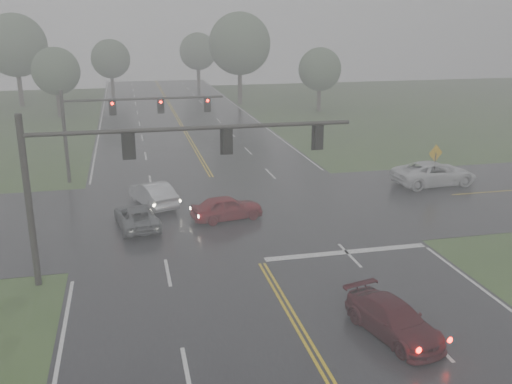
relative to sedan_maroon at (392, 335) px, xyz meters
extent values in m
cube|color=black|center=(-3.25, 13.35, 0.00)|extent=(18.00, 160.00, 0.02)
cube|color=black|center=(-3.25, 15.35, 0.00)|extent=(120.00, 14.00, 0.02)
cube|color=silver|center=(1.25, 7.75, 0.00)|extent=(8.50, 0.50, 0.01)
imported|color=#3D0B11|center=(0.00, 0.00, 0.00)|extent=(2.82, 4.73, 1.29)
imported|color=maroon|center=(-3.76, 13.99, 0.00)|extent=(4.43, 2.41, 1.43)
imported|color=#BABCC2|center=(-7.84, 17.61, 0.00)|extent=(3.03, 4.86, 1.51)
imported|color=#4E5155|center=(-8.96, 13.81, 0.00)|extent=(2.72, 4.73, 1.24)
imported|color=silver|center=(11.80, 17.87, 0.00)|extent=(6.13, 3.14, 1.66)
cylinder|color=black|center=(-13.45, 7.46, 3.81)|extent=(0.30, 0.30, 7.63)
cylinder|color=black|center=(-13.45, 7.46, 6.78)|extent=(0.19, 0.19, 0.85)
cylinder|color=black|center=(-6.28, 7.46, 6.73)|extent=(14.35, 0.19, 0.19)
cube|color=black|center=(-9.15, 7.46, 6.09)|extent=(0.36, 0.30, 1.11)
cube|color=black|center=(-9.15, 7.63, 6.09)|extent=(0.58, 0.03, 1.32)
cube|color=black|center=(-4.84, 7.46, 6.09)|extent=(0.36, 0.30, 1.11)
cube|color=black|center=(-4.84, 7.63, 6.09)|extent=(0.58, 0.03, 1.32)
cube|color=black|center=(-0.54, 7.46, 6.09)|extent=(0.36, 0.30, 1.11)
cube|color=black|center=(-0.54, 7.63, 6.09)|extent=(0.58, 0.03, 1.32)
cylinder|color=black|center=(-13.45, 24.38, 3.31)|extent=(0.26, 0.26, 6.61)
cylinder|color=black|center=(-13.45, 24.38, 5.88)|extent=(0.17, 0.17, 0.73)
cylinder|color=black|center=(-7.80, 24.38, 5.83)|extent=(11.30, 0.17, 0.17)
cube|color=black|center=(-10.06, 24.38, 5.28)|extent=(0.31, 0.26, 0.96)
cube|color=black|center=(-10.06, 24.53, 5.28)|extent=(0.51, 0.03, 1.15)
cylinder|color=#FF0C05|center=(-10.06, 24.23, 5.59)|extent=(0.20, 0.06, 0.20)
cube|color=black|center=(-6.67, 24.38, 5.28)|extent=(0.31, 0.26, 0.96)
cube|color=black|center=(-6.67, 24.53, 5.28)|extent=(0.51, 0.03, 1.15)
cylinder|color=#FF0C05|center=(-6.67, 24.23, 5.59)|extent=(0.20, 0.06, 0.20)
cube|color=black|center=(-3.28, 24.38, 5.28)|extent=(0.31, 0.26, 0.96)
cube|color=black|center=(-3.28, 24.53, 5.28)|extent=(0.51, 0.03, 1.15)
cylinder|color=#FF0C05|center=(-3.28, 24.23, 5.59)|extent=(0.20, 0.06, 0.20)
cylinder|color=black|center=(11.72, 17.76, 1.17)|extent=(0.08, 0.08, 2.34)
cube|color=#DAA00C|center=(11.72, 17.79, 2.34)|extent=(1.20, 0.34, 1.23)
cylinder|color=#372D24|center=(-16.85, 54.50, 1.57)|extent=(0.56, 0.56, 3.13)
sphere|color=#384E34|center=(-16.85, 54.50, 5.40)|extent=(5.57, 5.57, 5.57)
cylinder|color=#372D24|center=(6.34, 60.22, 2.34)|extent=(0.59, 0.59, 4.68)
sphere|color=#384E34|center=(6.34, 60.22, 8.06)|extent=(8.32, 8.32, 8.32)
cylinder|color=#372D24|center=(-10.83, 72.19, 1.62)|extent=(0.52, 0.52, 3.23)
sphere|color=#384E34|center=(-10.83, 72.19, 5.57)|extent=(5.75, 5.75, 5.75)
cylinder|color=#372D24|center=(14.91, 51.91, 1.51)|extent=(0.52, 0.52, 3.03)
sphere|color=#384E34|center=(14.91, 51.91, 5.22)|extent=(5.39, 5.39, 5.39)
cylinder|color=#372D24|center=(-22.71, 64.76, 2.31)|extent=(0.62, 0.62, 4.62)
sphere|color=#384E34|center=(-22.71, 64.76, 7.95)|extent=(8.21, 8.21, 8.21)
cylinder|color=#372D24|center=(3.31, 80.77, 1.75)|extent=(0.58, 0.58, 3.49)
sphere|color=#384E34|center=(3.31, 80.77, 6.02)|extent=(6.21, 6.21, 6.21)
camera|label=1|loc=(-9.18, -17.17, 11.34)|focal=40.00mm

